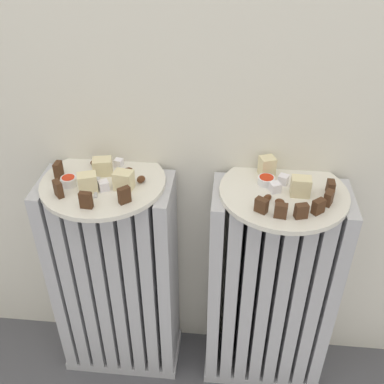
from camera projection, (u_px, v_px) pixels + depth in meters
The scene contains 31 objects.
radiator_left at pixel (117, 281), 1.32m from camera, with size 0.35×0.17×0.68m.
radiator_right at pixel (269, 293), 1.28m from camera, with size 0.35×0.17×0.68m.
plate_left at pixel (103, 182), 1.12m from camera, with size 0.31×0.31×0.01m, color silver.
plate_right at pixel (284, 192), 1.08m from camera, with size 0.31×0.31×0.01m, color silver.
dark_cake_slice_left_0 at pixel (58, 170), 1.12m from camera, with size 0.03×0.01×0.04m, color #472B19.
dark_cake_slice_left_1 at pixel (58, 189), 1.05m from camera, with size 0.03×0.01×0.04m, color #472B19.
dark_cake_slice_left_2 at pixel (86, 200), 1.01m from camera, with size 0.03×0.01×0.04m, color #472B19.
dark_cake_slice_left_3 at pixel (124, 195), 1.03m from camera, with size 0.03×0.01×0.04m, color #472B19.
marble_cake_slice_left_0 at pixel (103, 166), 1.13m from camera, with size 0.05×0.04×0.04m, color beige.
marble_cake_slice_left_1 at pixel (124, 180), 1.07m from camera, with size 0.04×0.03×0.05m, color beige.
marble_cake_slice_left_2 at pixel (88, 182), 1.07m from camera, with size 0.04×0.03×0.04m, color beige.
turkish_delight_left_0 at pixel (119, 163), 1.17m from camera, with size 0.02×0.02×0.02m, color white.
turkish_delight_left_1 at pixel (104, 186), 1.08m from camera, with size 0.02×0.02×0.02m, color white.
medjool_date_left_0 at pixel (141, 179), 1.10m from camera, with size 0.02×0.02×0.02m, color #4C2814.
medjool_date_left_1 at pixel (95, 162), 1.17m from camera, with size 0.02×0.02×0.02m, color #4C2814.
medjool_date_left_2 at pixel (128, 170), 1.14m from camera, with size 0.03×0.01×0.01m, color #4C2814.
jam_bowl_left at pixel (69, 181), 1.09m from camera, with size 0.04×0.04×0.02m.
dark_cake_slice_right_0 at pixel (261, 205), 1.00m from camera, with size 0.03×0.02×0.03m, color #472B19.
dark_cake_slice_right_1 at pixel (281, 211), 0.98m from camera, with size 0.03×0.02×0.03m, color #472B19.
dark_cake_slice_right_2 at pixel (301, 211), 0.98m from camera, with size 0.03×0.02×0.03m, color #472B19.
dark_cake_slice_right_3 at pixel (318, 207), 1.00m from camera, with size 0.03×0.02×0.03m, color #472B19.
dark_cake_slice_right_4 at pixel (329, 198), 1.02m from camera, with size 0.03×0.02×0.03m, color #472B19.
dark_cake_slice_right_5 at pixel (330, 188), 1.06m from camera, with size 0.03×0.02×0.03m, color #472B19.
marble_cake_slice_right_0 at pixel (267, 166), 1.12m from camera, with size 0.04×0.03×0.05m, color beige.
marble_cake_slice_right_1 at pixel (301, 186), 1.05m from camera, with size 0.05×0.03×0.05m, color beige.
turkish_delight_right_0 at pixel (283, 179), 1.10m from camera, with size 0.02×0.02×0.02m, color white.
turkish_delight_right_1 at pixel (275, 187), 1.07m from camera, with size 0.02×0.02×0.02m, color white.
medjool_date_right_0 at pixel (280, 202), 1.03m from camera, with size 0.02×0.02×0.02m, color #4C2814.
medjool_date_right_1 at pixel (267, 198), 1.04m from camera, with size 0.02×0.02×0.02m, color #4C2814.
jam_bowl_right at pixel (266, 180), 1.10m from camera, with size 0.04×0.04×0.02m.
fork at pixel (96, 185), 1.10m from camera, with size 0.04×0.09×0.00m.
Camera 1 is at (0.09, -0.63, 1.30)m, focal length 42.13 mm.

